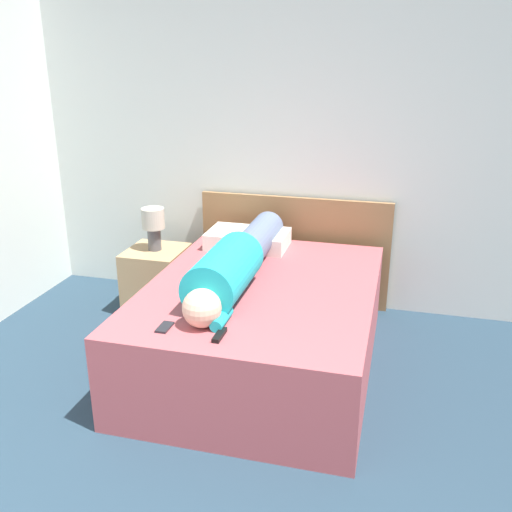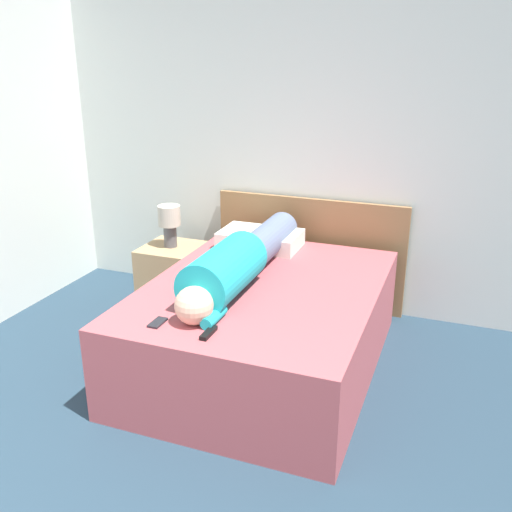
{
  "view_description": "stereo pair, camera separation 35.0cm",
  "coord_description": "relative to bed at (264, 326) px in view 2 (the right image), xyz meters",
  "views": [
    {
      "loc": [
        0.75,
        -0.66,
        2.04
      ],
      "look_at": [
        -0.08,
        2.52,
        0.84
      ],
      "focal_mm": 40.0,
      "sensor_mm": 36.0,
      "label": 1
    },
    {
      "loc": [
        1.09,
        -0.55,
        2.04
      ],
      "look_at": [
        -0.08,
        2.52,
        0.84
      ],
      "focal_mm": 40.0,
      "sensor_mm": 36.0,
      "label": 2
    }
  ],
  "objects": [
    {
      "name": "headboard",
      "position": [
        0.0,
        1.1,
        0.16
      ],
      "size": [
        1.58,
        0.04,
        0.91
      ],
      "color": "olive",
      "rests_on": "ground_plane"
    },
    {
      "name": "person_lying",
      "position": [
        -0.17,
        -0.02,
        0.44
      ],
      "size": [
        0.32,
        1.68,
        0.32
      ],
      "color": "#DBB293",
      "rests_on": "bed"
    },
    {
      "name": "cell_phone",
      "position": [
        -0.37,
        -0.73,
        0.3
      ],
      "size": [
        0.06,
        0.13,
        0.01
      ],
      "color": "black",
      "rests_on": "bed"
    },
    {
      "name": "pillow_near_headboard",
      "position": [
        -0.29,
        0.71,
        0.36
      ],
      "size": [
        0.61,
        0.38,
        0.13
      ],
      "color": "silver",
      "rests_on": "bed"
    },
    {
      "name": "table_lamp",
      "position": [
        -1.06,
        0.66,
        0.43
      ],
      "size": [
        0.18,
        0.18,
        0.35
      ],
      "color": "#4C4C51",
      "rests_on": "nightstand"
    },
    {
      "name": "bed",
      "position": [
        0.0,
        0.0,
        0.0
      ],
      "size": [
        1.46,
        1.92,
        0.59
      ],
      "color": "#A84C51",
      "rests_on": "ground_plane"
    },
    {
      "name": "wall_back",
      "position": [
        0.08,
        1.17,
        1.0
      ],
      "size": [
        5.71,
        0.06,
        2.6
      ],
      "color": "silver",
      "rests_on": "ground_plane"
    },
    {
      "name": "tv_remote",
      "position": [
        -0.04,
        -0.76,
        0.31
      ],
      "size": [
        0.04,
        0.15,
        0.02
      ],
      "color": "black",
      "rests_on": "bed"
    },
    {
      "name": "nightstand",
      "position": [
        -1.06,
        0.66,
        -0.04
      ],
      "size": [
        0.45,
        0.48,
        0.52
      ],
      "color": "tan",
      "rests_on": "ground_plane"
    }
  ]
}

